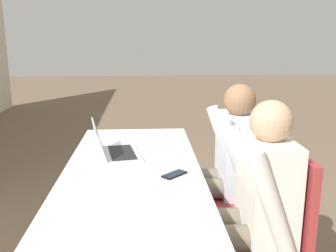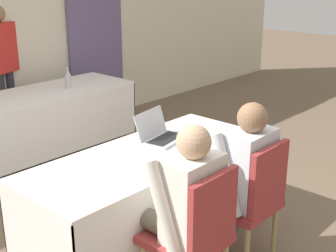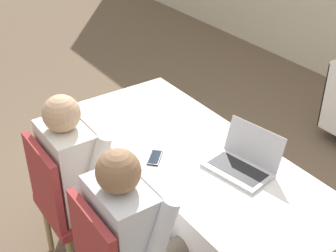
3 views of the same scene
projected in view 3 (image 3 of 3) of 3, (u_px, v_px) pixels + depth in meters
name	position (u px, v px, depth m)	size (l,w,h in m)	color
ground_plane	(193.00, 243.00, 3.08)	(24.00, 24.00, 0.00)	brown
conference_table_near	(195.00, 176.00, 2.79)	(1.88, 0.76, 0.72)	white
laptop	(242.00, 162.00, 2.54)	(0.40, 0.34, 0.22)	#B7B7BC
cell_phone	(155.00, 158.00, 2.64)	(0.15, 0.15, 0.01)	black
paper_beside_laptop	(254.00, 164.00, 2.60)	(0.25, 0.32, 0.00)	white
chair_near_left	(69.00, 199.00, 2.69)	(0.44, 0.44, 0.90)	tan
person_checkered_shirt	(83.00, 171.00, 2.65)	(0.50, 0.52, 1.16)	#665B4C
person_white_shirt	(137.00, 233.00, 2.24)	(0.50, 0.52, 1.16)	#665B4C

